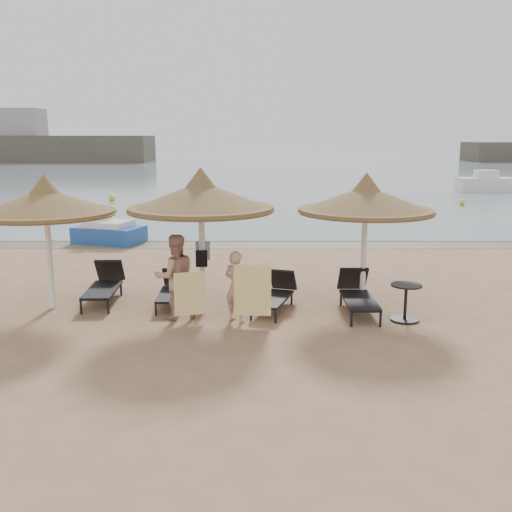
{
  "coord_description": "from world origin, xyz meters",
  "views": [
    {
      "loc": [
        1.39,
        -11.38,
        3.96
      ],
      "look_at": [
        1.39,
        1.2,
        1.3
      ],
      "focal_mm": 40.0,
      "sensor_mm": 36.0,
      "label": 1
    }
  ],
  "objects": [
    {
      "name": "person_right",
      "position": [
        0.96,
        0.47,
        0.91
      ],
      "size": [
        1.0,
        0.91,
        1.82
      ],
      "primitive_type": "imported",
      "rotation": [
        0.0,
        0.0,
        2.56
      ],
      "color": "tan",
      "rests_on": "ground"
    },
    {
      "name": "bag_dark",
      "position": [
        0.16,
        1.14,
        1.25
      ],
      "size": [
        0.27,
        0.1,
        0.37
      ],
      "rotation": [
        0.0,
        0.0,
        0.05
      ],
      "color": "black",
      "rests_on": "ground"
    },
    {
      "name": "far_shore",
      "position": [
        -25.1,
        77.82,
        2.91
      ],
      "size": [
        150.0,
        54.8,
        12.0
      ],
      "color": "brown",
      "rests_on": "ground"
    },
    {
      "name": "palapa_center",
      "position": [
        0.16,
        1.3,
        2.62
      ],
      "size": [
        3.32,
        3.32,
        3.29
      ],
      "rotation": [
        0.0,
        0.0,
        -0.37
      ],
      "color": "white",
      "rests_on": "ground"
    },
    {
      "name": "ground",
      "position": [
        0.0,
        0.0,
        0.0
      ],
      "size": [
        160.0,
        160.0,
        0.0
      ],
      "primitive_type": "plane",
      "color": "#9C7454",
      "rests_on": "ground"
    },
    {
      "name": "side_table",
      "position": [
        4.64,
        0.54,
        0.38
      ],
      "size": [
        0.67,
        0.67,
        0.81
      ],
      "rotation": [
        0.0,
        0.0,
        0.18
      ],
      "color": "black",
      "rests_on": "ground"
    },
    {
      "name": "pedal_boat",
      "position": [
        -4.18,
        9.82,
        0.43
      ],
      "size": [
        2.8,
        2.16,
        1.15
      ],
      "rotation": [
        0.0,
        0.0,
        -0.32
      ],
      "color": "#1F4CA1",
      "rests_on": "ground"
    },
    {
      "name": "person_left",
      "position": [
        -0.38,
        0.7,
        1.09
      ],
      "size": [
        1.16,
        0.93,
        2.19
      ],
      "primitive_type": "imported",
      "rotation": [
        0.0,
        0.0,
        3.46
      ],
      "color": "tan",
      "rests_on": "ground"
    },
    {
      "name": "buoy_right",
      "position": [
        13.39,
        21.7,
        0.17
      ],
      "size": [
        0.34,
        0.34,
        0.34
      ],
      "primitive_type": "sphere",
      "color": "yellow",
      "rests_on": "ground"
    },
    {
      "name": "palapa_right",
      "position": [
        3.93,
        1.76,
        2.5
      ],
      "size": [
        3.17,
        3.17,
        3.14
      ],
      "rotation": [
        0.0,
        0.0,
        -0.1
      ],
      "color": "white",
      "rests_on": "ground"
    },
    {
      "name": "lounger_far_left",
      "position": [
        -2.31,
        2.09,
        0.41
      ],
      "size": [
        0.76,
        2.06,
        0.91
      ],
      "rotation": [
        0.0,
        0.0,
        0.04
      ],
      "color": "black",
      "rests_on": "ground"
    },
    {
      "name": "lounger_near_right",
      "position": [
        1.85,
        1.4,
        0.37
      ],
      "size": [
        1.15,
        1.96,
        0.83
      ],
      "rotation": [
        0.0,
        0.0,
        -0.31
      ],
      "color": "black",
      "rests_on": "ground"
    },
    {
      "name": "sea",
      "position": [
        0.0,
        80.0,
        0.01
      ],
      "size": [
        200.0,
        140.0,
        0.03
      ],
      "primitive_type": "cube",
      "color": "slate",
      "rests_on": "ground"
    },
    {
      "name": "towel_left",
      "position": [
        -0.03,
        0.35,
        0.66
      ],
      "size": [
        0.65,
        0.22,
        0.95
      ],
      "rotation": [
        0.0,
        0.0,
        0.3
      ],
      "color": "yellow",
      "rests_on": "ground"
    },
    {
      "name": "buoy_left",
      "position": [
        -7.57,
        23.94,
        0.2
      ],
      "size": [
        0.4,
        0.4,
        0.4
      ],
      "primitive_type": "sphere",
      "color": "yellow",
      "rests_on": "ground"
    },
    {
      "name": "bag_patterned",
      "position": [
        0.16,
        1.48,
        1.36
      ],
      "size": [
        0.33,
        0.11,
        0.41
      ],
      "rotation": [
        0.0,
        0.0,
        -0.01
      ],
      "color": "silver",
      "rests_on": "ground"
    },
    {
      "name": "wet_sand_strip",
      "position": [
        0.0,
        9.4,
        0.0
      ],
      "size": [
        200.0,
        1.6,
        0.01
      ],
      "primitive_type": "cube",
      "color": "brown",
      "rests_on": "ground"
    },
    {
      "name": "towel_right",
      "position": [
        1.31,
        0.22,
        0.77
      ],
      "size": [
        0.79,
        0.08,
        1.11
      ],
      "rotation": [
        0.0,
        0.0,
        -0.08
      ],
      "color": "yellow",
      "rests_on": "ground"
    },
    {
      "name": "lounger_far_right",
      "position": [
        3.71,
        1.21,
        0.41
      ],
      "size": [
        0.68,
        2.04,
        0.91
      ],
      "rotation": [
        0.0,
        0.0,
        -0.0
      ],
      "color": "black",
      "rests_on": "ground"
    },
    {
      "name": "palapa_left",
      "position": [
        -3.37,
        1.47,
        2.49
      ],
      "size": [
        3.15,
        3.15,
        3.12
      ],
      "rotation": [
        0.0,
        0.0,
        -0.38
      ],
      "color": "white",
      "rests_on": "ground"
    },
    {
      "name": "lounger_near_left",
      "position": [
        -0.62,
        1.83,
        0.35
      ],
      "size": [
        0.61,
        1.75,
        0.78
      ],
      "rotation": [
        0.0,
        0.0,
        0.02
      ],
      "color": "black",
      "rests_on": "ground"
    }
  ]
}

